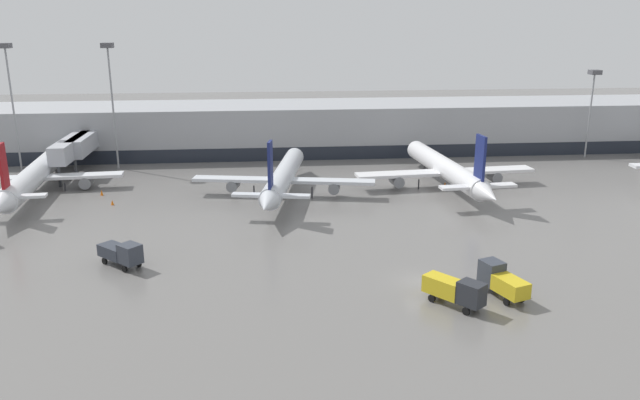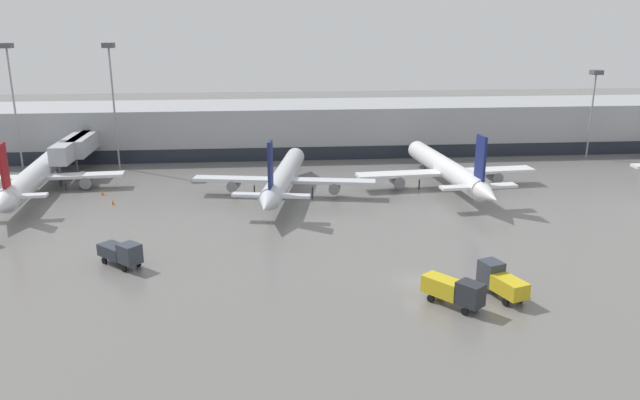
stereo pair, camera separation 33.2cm
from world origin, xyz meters
TOP-DOWN VIEW (x-y plane):
  - ground_plane at (0.00, 0.00)m, footprint 320.00×320.00m
  - terminal_building at (-0.36, 61.87)m, footprint 160.00×31.14m
  - parked_jet_0 at (12.53, 33.97)m, footprint 27.56×34.57m
  - parked_jet_1 at (-47.90, 37.55)m, footprint 24.48×39.71m
  - parked_jet_3 at (-11.98, 31.08)m, footprint 25.98×32.25m
  - service_truck_0 at (-29.47, 6.72)m, footprint 5.24×5.09m
  - service_truck_2 at (1.82, -5.46)m, footprint 4.91×5.52m
  - service_truck_3 at (6.68, -3.85)m, footprint 3.46×5.58m
  - traffic_cone_0 at (-38.00, 34.07)m, footprint 0.42×0.42m
  - traffic_cone_1 at (12.48, 33.95)m, footprint 0.49×0.49m
  - traffic_cone_2 at (-35.42, 29.08)m, footprint 0.41×0.41m
  - apron_light_mast_0 at (43.81, 51.72)m, footprint 1.80×1.80m
  - apron_light_mast_3 at (-39.13, 50.69)m, footprint 1.80×1.80m
  - apron_light_mast_4 at (-55.34, 51.79)m, footprint 1.80×1.80m

SIDE VIEW (x-z plane):
  - ground_plane at x=0.00m, z-range 0.00..0.00m
  - traffic_cone_2 at x=-35.42m, z-range 0.00..0.71m
  - traffic_cone_0 at x=-38.00m, z-range 0.00..0.78m
  - traffic_cone_1 at x=12.48m, z-range 0.00..0.79m
  - service_truck_0 at x=-29.47m, z-range 0.12..2.80m
  - service_truck_2 at x=1.82m, z-range 0.19..2.93m
  - service_truck_3 at x=6.68m, z-range 0.11..3.02m
  - parked_jet_1 at x=-47.90m, z-range -2.29..7.44m
  - parked_jet_0 at x=12.53m, z-range -2.21..7.76m
  - parked_jet_3 at x=-11.98m, z-range -2.17..7.92m
  - terminal_building at x=-0.36m, z-range 0.00..9.00m
  - apron_light_mast_0 at x=43.81m, z-range 4.77..20.45m
  - apron_light_mast_4 at x=-55.34m, z-range 5.71..26.35m
  - apron_light_mast_3 at x=-39.13m, z-range 5.71..26.38m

